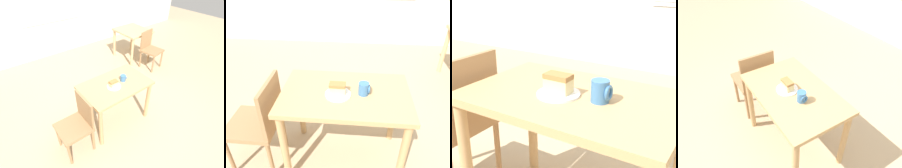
% 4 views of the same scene
% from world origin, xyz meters
% --- Properties ---
extents(dining_table_near, '(1.03, 0.65, 0.76)m').
position_xyz_m(dining_table_near, '(-0.10, 0.11, 0.63)').
color(dining_table_near, tan).
rests_on(dining_table_near, ground_plane).
extents(chair_near_window, '(0.42, 0.42, 0.88)m').
position_xyz_m(chair_near_window, '(-0.82, 0.02, 0.49)').
color(chair_near_window, '#9E754C').
rests_on(chair_near_window, ground_plane).
extents(plate, '(0.20, 0.20, 0.01)m').
position_xyz_m(plate, '(-0.15, 0.07, 0.77)').
color(plate, white).
rests_on(plate, dining_table_near).
extents(cake_slice, '(0.13, 0.07, 0.09)m').
position_xyz_m(cake_slice, '(-0.16, 0.08, 0.82)').
color(cake_slice, '#E5CC89').
rests_on(cake_slice, plate).
extents(coffee_mug, '(0.09, 0.08, 0.10)m').
position_xyz_m(coffee_mug, '(0.05, 0.10, 0.81)').
color(coffee_mug, teal).
rests_on(coffee_mug, dining_table_near).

